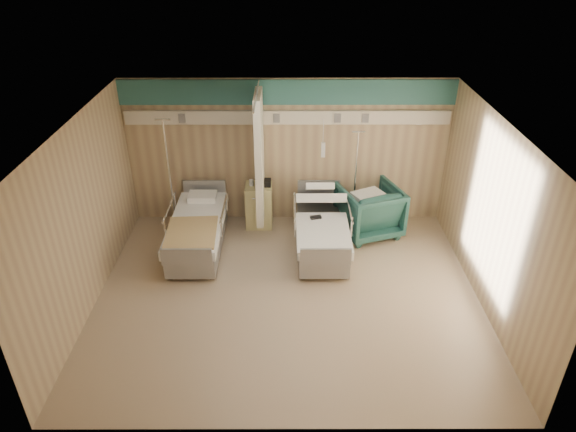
{
  "coord_description": "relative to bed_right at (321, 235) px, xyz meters",
  "views": [
    {
      "loc": [
        -0.01,
        -6.47,
        5.14
      ],
      "look_at": [
        0.0,
        0.6,
        1.1
      ],
      "focal_mm": 32.0,
      "sensor_mm": 36.0,
      "label": 1
    }
  ],
  "objects": [
    {
      "name": "white_cup",
      "position": [
        -1.28,
        0.9,
        0.59
      ],
      "size": [
        0.1,
        0.1,
        0.12
      ],
      "primitive_type": "cylinder",
      "rotation": [
        0.0,
        0.0,
        -0.29
      ],
      "color": "white",
      "rests_on": "bedside_cabinet"
    },
    {
      "name": "call_remote",
      "position": [
        -0.11,
        0.04,
        0.34
      ],
      "size": [
        0.21,
        0.13,
        0.04
      ],
      "primitive_type": "cube",
      "rotation": [
        0.0,
        0.0,
        0.23
      ],
      "color": "black",
      "rests_on": "bed_right"
    },
    {
      "name": "bed_left",
      "position": [
        -2.2,
        0.0,
        0.0
      ],
      "size": [
        1.0,
        2.16,
        0.63
      ],
      "primitive_type": null,
      "color": "silver",
      "rests_on": "ground"
    },
    {
      "name": "bed_right",
      "position": [
        0.0,
        0.0,
        0.0
      ],
      "size": [
        1.0,
        2.16,
        0.63
      ],
      "primitive_type": null,
      "color": "silver",
      "rests_on": "ground"
    },
    {
      "name": "toiletry_bag",
      "position": [
        -1.04,
        0.89,
        0.6
      ],
      "size": [
        0.25,
        0.16,
        0.13
      ],
      "primitive_type": "cube",
      "rotation": [
        0.0,
        0.0,
        -0.02
      ],
      "color": "black",
      "rests_on": "bedside_cabinet"
    },
    {
      "name": "bedside_cabinet",
      "position": [
        -1.15,
        0.9,
        0.11
      ],
      "size": [
        0.5,
        0.48,
        0.85
      ],
      "primitive_type": "cube",
      "color": "#CAC07E",
      "rests_on": "ground"
    },
    {
      "name": "iv_stand_left",
      "position": [
        -2.76,
        0.74,
        0.14
      ],
      "size": [
        0.4,
        0.4,
        2.22
      ],
      "rotation": [
        0.0,
        0.0,
        0.11
      ],
      "color": "silver",
      "rests_on": "ground"
    },
    {
      "name": "visitor_armchair",
      "position": [
        0.92,
        0.6,
        0.17
      ],
      "size": [
        1.32,
        1.34,
        0.97
      ],
      "primitive_type": "imported",
      "rotation": [
        0.0,
        0.0,
        3.47
      ],
      "color": "#1E4C47",
      "rests_on": "ground"
    },
    {
      "name": "tan_blanket",
      "position": [
        -2.21,
        -0.46,
        0.33
      ],
      "size": [
        0.88,
        1.08,
        0.04
      ],
      "primitive_type": "cube",
      "rotation": [
        0.0,
        0.0,
        0.05
      ],
      "color": "tan",
      "rests_on": "bed_left"
    },
    {
      "name": "iv_stand_right",
      "position": [
        0.66,
        0.86,
        0.08
      ],
      "size": [
        0.35,
        0.35,
        1.94
      ],
      "rotation": [
        0.0,
        0.0,
        -0.3
      ],
      "color": "silver",
      "rests_on": "ground"
    },
    {
      "name": "ground",
      "position": [
        -0.6,
        -1.3,
        -0.32
      ],
      "size": [
        6.0,
        5.0,
        0.0
      ],
      "primitive_type": "cube",
      "color": "gray",
      "rests_on": "ground"
    },
    {
      "name": "room_walls",
      "position": [
        -0.63,
        -1.05,
        1.55
      ],
      "size": [
        6.04,
        5.04,
        2.82
      ],
      "color": "tan",
      "rests_on": "ground"
    },
    {
      "name": "waffle_blanket",
      "position": [
        0.9,
        0.54,
        0.68
      ],
      "size": [
        0.72,
        0.69,
        0.06
      ],
      "primitive_type": "cube",
      "rotation": [
        0.0,
        0.0,
        3.61
      ],
      "color": "white",
      "rests_on": "visitor_armchair"
    }
  ]
}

